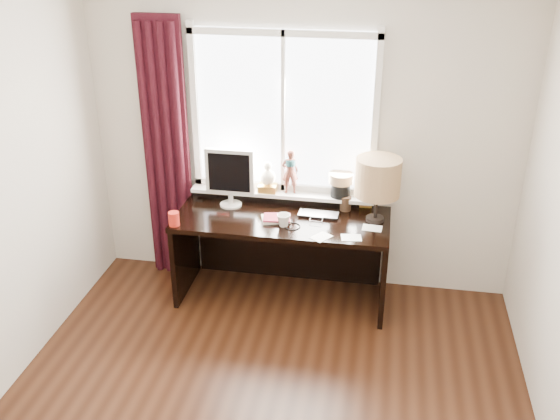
% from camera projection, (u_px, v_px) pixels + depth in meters
% --- Properties ---
extents(ceiling, '(3.50, 4.00, 0.00)m').
position_uv_depth(ceiling, '(241.00, 1.00, 2.69)').
color(ceiling, white).
rests_on(ceiling, wall_back).
extents(wall_back, '(3.50, 0.00, 2.60)m').
position_uv_depth(wall_back, '(302.00, 137.00, 5.03)').
color(wall_back, '#BFB5A9').
rests_on(wall_back, ground).
extents(laptop, '(0.33, 0.22, 0.03)m').
position_uv_depth(laptop, '(319.00, 214.00, 4.97)').
color(laptop, silver).
rests_on(laptop, desk).
extents(mug, '(0.14, 0.13, 0.11)m').
position_uv_depth(mug, '(284.00, 220.00, 4.80)').
color(mug, white).
rests_on(mug, desk).
extents(red_cup, '(0.08, 0.08, 0.11)m').
position_uv_depth(red_cup, '(174.00, 219.00, 4.81)').
color(red_cup, '#A81D12').
rests_on(red_cup, desk).
extents(window, '(1.52, 0.20, 1.40)m').
position_uv_depth(window, '(285.00, 137.00, 5.00)').
color(window, white).
rests_on(window, ground).
extents(curtain, '(0.38, 0.09, 2.25)m').
position_uv_depth(curtain, '(166.00, 154.00, 5.20)').
color(curtain, black).
rests_on(curtain, floor).
extents(desk, '(1.70, 0.70, 0.75)m').
position_uv_depth(desk, '(284.00, 239.00, 5.15)').
color(desk, black).
rests_on(desk, floor).
extents(monitor, '(0.40, 0.18, 0.49)m').
position_uv_depth(monitor, '(230.00, 174.00, 5.03)').
color(monitor, beige).
rests_on(monitor, desk).
extents(notebook_stack, '(0.26, 0.22, 0.03)m').
position_uv_depth(notebook_stack, '(276.00, 218.00, 4.90)').
color(notebook_stack, beige).
rests_on(notebook_stack, desk).
extents(brush_holder, '(0.09, 0.09, 0.25)m').
position_uv_depth(brush_holder, '(346.00, 203.00, 5.05)').
color(brush_holder, black).
rests_on(brush_holder, desk).
extents(icon_frame, '(0.10, 0.03, 0.13)m').
position_uv_depth(icon_frame, '(366.00, 200.00, 5.09)').
color(icon_frame, gold).
rests_on(icon_frame, desk).
extents(table_lamp, '(0.35, 0.35, 0.52)m').
position_uv_depth(table_lamp, '(378.00, 178.00, 4.75)').
color(table_lamp, black).
rests_on(table_lamp, desk).
extents(loose_papers, '(0.54, 0.37, 0.00)m').
position_uv_depth(loose_papers, '(348.00, 234.00, 4.69)').
color(loose_papers, white).
rests_on(loose_papers, desk).
extents(desk_cables, '(0.38, 0.41, 0.01)m').
position_uv_depth(desk_cables, '(309.00, 219.00, 4.91)').
color(desk_cables, black).
rests_on(desk_cables, desk).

